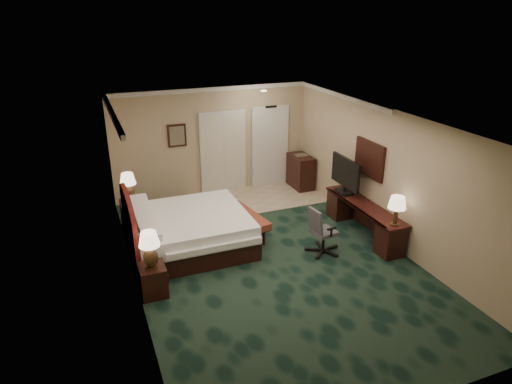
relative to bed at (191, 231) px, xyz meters
name	(u,v)px	position (x,y,z in m)	size (l,w,h in m)	color
floor	(271,260)	(1.29, -1.08, -0.35)	(5.00, 7.50, 0.00)	black
ceiling	(273,121)	(1.29, -1.08, 2.35)	(5.00, 7.50, 0.00)	silver
wall_back	(213,141)	(1.29, 2.67, 1.00)	(5.00, 0.00, 2.70)	tan
wall_front	(409,318)	(1.29, -4.83, 1.00)	(5.00, 0.00, 2.70)	tan
wall_left	(130,217)	(-1.21, -1.08, 1.00)	(0.00, 7.50, 2.70)	tan
wall_right	(388,177)	(3.79, -1.08, 1.00)	(0.00, 7.50, 2.70)	tan
crown_molding	(273,124)	(1.29, -1.08, 2.30)	(5.00, 7.50, 0.10)	silver
tile_patch	(259,198)	(2.19, 1.82, -0.35)	(3.20, 1.70, 0.01)	beige
headboard	(130,226)	(-1.15, -0.08, 0.35)	(0.12, 2.00, 1.40)	#521C17
entry_door	(270,147)	(2.84, 2.64, 0.70)	(1.02, 0.06, 2.18)	silver
closet_doors	(223,152)	(1.54, 2.63, 0.70)	(1.20, 0.06, 2.10)	beige
wall_art	(177,136)	(0.39, 2.63, 1.25)	(0.45, 0.06, 0.55)	#4A5A53
wall_mirror	(369,159)	(3.75, -0.48, 1.20)	(0.05, 0.95, 0.75)	white
bed	(191,231)	(0.00, 0.00, 0.00)	(2.23, 2.06, 0.71)	white
nightstand_near	(153,280)	(-0.98, -1.36, -0.09)	(0.42, 0.49, 0.53)	black
nightstand_far	(133,215)	(-0.95, 1.28, -0.04)	(0.49, 0.57, 0.62)	black
lamp_near	(150,250)	(-0.99, -1.39, 0.50)	(0.34, 0.34, 0.65)	black
lamp_far	(128,187)	(-0.98, 1.33, 0.58)	(0.34, 0.34, 0.63)	black
bed_bench	(245,224)	(1.20, 0.13, -0.12)	(0.48, 1.39, 0.47)	brown
desk	(363,219)	(3.51, -0.80, -0.02)	(0.50, 2.34, 0.68)	black
tv	(345,176)	(3.46, -0.07, 0.73)	(0.09, 1.04, 0.81)	black
desk_lamp	(396,211)	(3.50, -1.79, 0.62)	(0.33, 0.33, 0.59)	black
desk_chair	(324,230)	(2.35, -1.17, 0.13)	(0.56, 0.53, 0.97)	#42424A
minibar	(301,172)	(3.51, 2.12, 0.08)	(0.46, 0.83, 0.88)	black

